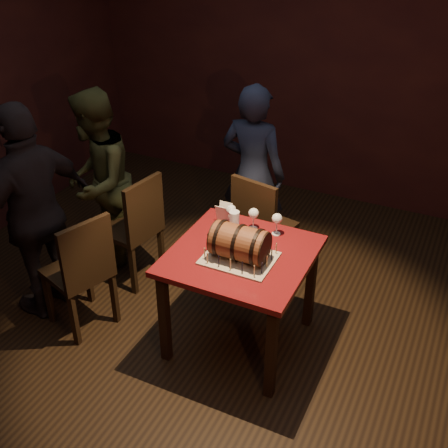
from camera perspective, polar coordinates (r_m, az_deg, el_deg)
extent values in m
plane|color=black|center=(4.14, -1.08, -11.46)|extent=(5.00, 5.00, 0.00)
cube|color=black|center=(5.58, 10.87, 16.02)|extent=(5.00, 0.04, 2.80)
cube|color=#520D11|center=(3.67, 1.76, -3.23)|extent=(0.90, 0.90, 0.04)
cube|color=black|center=(3.78, -6.08, -9.43)|extent=(0.06, 0.06, 0.71)
cube|color=black|center=(3.53, 4.83, -12.94)|extent=(0.06, 0.06, 0.71)
cube|color=black|center=(4.30, -0.86, -3.54)|extent=(0.06, 0.06, 0.71)
cube|color=black|center=(4.08, 8.78, -6.14)|extent=(0.06, 0.06, 0.71)
cube|color=#A89C87|center=(3.60, 1.56, -3.51)|extent=(0.45, 0.35, 0.01)
cylinder|color=brown|center=(3.54, 1.59, -1.92)|extent=(0.34, 0.23, 0.23)
cylinder|color=black|center=(3.58, -0.24, -1.44)|extent=(0.02, 0.24, 0.24)
cylinder|color=black|center=(3.54, 1.59, -1.92)|extent=(0.02, 0.24, 0.24)
cylinder|color=black|center=(3.50, 3.46, -2.41)|extent=(0.02, 0.24, 0.24)
cylinder|color=black|center=(3.60, -0.93, -1.27)|extent=(0.01, 0.22, 0.22)
cylinder|color=black|center=(3.48, 4.19, -2.59)|extent=(0.01, 0.22, 0.22)
cylinder|color=black|center=(3.61, -1.23, -1.19)|extent=(0.04, 0.02, 0.02)
sphere|color=black|center=(3.61, -1.51, -1.11)|extent=(0.03, 0.03, 0.03)
cylinder|color=#E6C989|center=(3.52, -1.71, -3.48)|extent=(0.01, 0.01, 0.08)
cylinder|color=black|center=(3.50, -1.72, -2.87)|extent=(0.00, 0.00, 0.01)
cylinder|color=black|center=(3.49, -0.54, -3.80)|extent=(0.01, 0.01, 0.08)
cylinder|color=black|center=(3.47, -0.54, -3.19)|extent=(0.00, 0.00, 0.01)
cylinder|color=#E6C989|center=(3.47, 0.65, -4.13)|extent=(0.01, 0.01, 0.08)
cylinder|color=black|center=(3.44, 0.66, -3.52)|extent=(0.00, 0.00, 0.01)
cylinder|color=black|center=(3.44, 1.86, -4.46)|extent=(0.01, 0.01, 0.08)
cylinder|color=black|center=(3.41, 1.87, -3.85)|extent=(0.00, 0.00, 0.01)
cylinder|color=#E6C989|center=(3.41, 3.09, -4.80)|extent=(0.01, 0.01, 0.08)
cylinder|color=black|center=(3.39, 3.11, -4.18)|extent=(0.00, 0.00, 0.01)
cylinder|color=black|center=(3.44, 3.88, -4.48)|extent=(0.01, 0.01, 0.08)
cylinder|color=black|center=(3.42, 3.91, -3.87)|extent=(0.00, 0.00, 0.01)
cylinder|color=#E6C989|center=(3.50, 4.38, -3.79)|extent=(0.01, 0.01, 0.08)
cylinder|color=black|center=(3.48, 4.41, -3.19)|extent=(0.00, 0.00, 0.01)
cylinder|color=black|center=(3.57, 4.86, -3.13)|extent=(0.01, 0.01, 0.08)
cylinder|color=black|center=(3.54, 4.89, -2.53)|extent=(0.00, 0.00, 0.01)
cylinder|color=#E6C989|center=(3.63, 5.33, -2.49)|extent=(0.01, 0.01, 0.08)
cylinder|color=black|center=(3.60, 5.36, -1.89)|extent=(0.00, 0.00, 0.01)
cylinder|color=black|center=(3.65, 4.16, -2.19)|extent=(0.01, 0.01, 0.08)
cylinder|color=black|center=(3.63, 4.18, -1.59)|extent=(0.00, 0.00, 0.01)
cylinder|color=#E6C989|center=(3.68, 3.00, -1.89)|extent=(0.01, 0.01, 0.08)
cylinder|color=black|center=(3.65, 3.02, -1.30)|extent=(0.00, 0.00, 0.01)
cylinder|color=black|center=(3.70, 1.87, -1.60)|extent=(0.01, 0.01, 0.08)
cylinder|color=black|center=(3.68, 1.88, -1.01)|extent=(0.00, 0.00, 0.01)
cylinder|color=#E6C989|center=(3.73, 0.74, -1.31)|extent=(0.01, 0.01, 0.08)
cylinder|color=black|center=(3.71, 0.75, -0.73)|extent=(0.00, 0.00, 0.01)
cylinder|color=black|center=(3.75, -0.29, -1.14)|extent=(0.01, 0.01, 0.08)
cylinder|color=black|center=(3.72, -0.29, -0.55)|extent=(0.00, 0.00, 0.01)
cylinder|color=#E6C989|center=(3.69, -0.83, -1.74)|extent=(0.01, 0.01, 0.08)
cylinder|color=black|center=(3.66, -0.84, -1.14)|extent=(0.00, 0.00, 0.01)
cylinder|color=black|center=(3.63, -1.40, -2.35)|extent=(0.01, 0.01, 0.08)
cylinder|color=black|center=(3.60, -1.41, -1.76)|extent=(0.00, 0.00, 0.01)
cylinder|color=#E6C989|center=(3.57, -1.98, -2.99)|extent=(0.01, 0.01, 0.08)
cylinder|color=black|center=(3.54, -2.00, -2.39)|extent=(0.00, 0.00, 0.01)
cylinder|color=silver|center=(3.96, 0.72, -0.09)|extent=(0.06, 0.06, 0.01)
cylinder|color=silver|center=(3.93, 0.72, 0.50)|extent=(0.01, 0.01, 0.09)
sphere|color=silver|center=(3.89, 0.73, 1.45)|extent=(0.07, 0.07, 0.07)
sphere|color=#591114|center=(3.90, 0.73, 1.36)|extent=(0.05, 0.05, 0.05)
cylinder|color=silver|center=(3.92, 2.98, -0.43)|extent=(0.06, 0.06, 0.01)
cylinder|color=silver|center=(3.90, 3.00, 0.16)|extent=(0.01, 0.01, 0.09)
sphere|color=silver|center=(3.86, 3.03, 1.11)|extent=(0.07, 0.07, 0.07)
cylinder|color=silver|center=(3.87, 5.33, -0.99)|extent=(0.06, 0.06, 0.01)
cylinder|color=silver|center=(3.85, 5.36, -0.40)|extent=(0.01, 0.01, 0.09)
sphere|color=silver|center=(3.81, 5.41, 0.56)|extent=(0.07, 0.07, 0.07)
sphere|color=#BF594C|center=(3.81, 5.41, 0.47)|extent=(0.05, 0.05, 0.05)
cylinder|color=silver|center=(3.86, 1.05, 0.28)|extent=(0.07, 0.07, 0.15)
cylinder|color=#9E5414|center=(3.87, 1.05, 0.06)|extent=(0.06, 0.06, 0.11)
cylinder|color=white|center=(3.83, 1.06, 0.91)|extent=(0.06, 0.06, 0.02)
cube|color=black|center=(4.52, 4.23, -0.30)|extent=(0.47, 0.47, 0.04)
cube|color=black|center=(4.70, 7.00, -2.55)|extent=(0.04, 0.04, 0.43)
cube|color=black|center=(4.85, 3.57, -1.21)|extent=(0.04, 0.04, 0.43)
cube|color=black|center=(4.46, 4.71, -4.48)|extent=(0.04, 0.04, 0.43)
cube|color=black|center=(4.61, 1.18, -3.00)|extent=(0.04, 0.04, 0.43)
cube|color=black|center=(4.27, 3.01, 1.56)|extent=(0.40, 0.12, 0.46)
cube|color=black|center=(4.54, -9.57, -0.54)|extent=(0.46, 0.46, 0.04)
cube|color=black|center=(4.87, -9.42, -1.43)|extent=(0.04, 0.04, 0.43)
cube|color=black|center=(4.68, -12.25, -3.26)|extent=(0.04, 0.04, 0.43)
cube|color=black|center=(4.67, -6.38, -2.73)|extent=(0.04, 0.04, 0.43)
cube|color=black|center=(4.47, -9.20, -4.70)|extent=(0.04, 0.04, 0.43)
cube|color=black|center=(4.31, -8.11, 1.57)|extent=(0.10, 0.40, 0.46)
cube|color=black|center=(4.13, -14.67, -4.75)|extent=(0.51, 0.51, 0.04)
cube|color=black|center=(4.46, -13.61, -5.39)|extent=(0.04, 0.04, 0.43)
cube|color=black|center=(4.34, -17.36, -7.20)|extent=(0.04, 0.04, 0.43)
cube|color=black|center=(4.22, -11.06, -7.39)|extent=(0.04, 0.04, 0.43)
cube|color=black|center=(4.09, -14.97, -9.39)|extent=(0.04, 0.04, 0.43)
cube|color=black|center=(3.86, -13.74, -2.87)|extent=(0.17, 0.39, 0.46)
imported|color=#1A2034|center=(4.66, 2.96, 5.13)|extent=(0.57, 0.38, 1.52)
imported|color=#404321|center=(4.64, -12.72, 4.18)|extent=(0.80, 0.89, 1.51)
imported|color=black|center=(4.18, -18.57, 1.03)|extent=(0.55, 1.01, 1.64)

